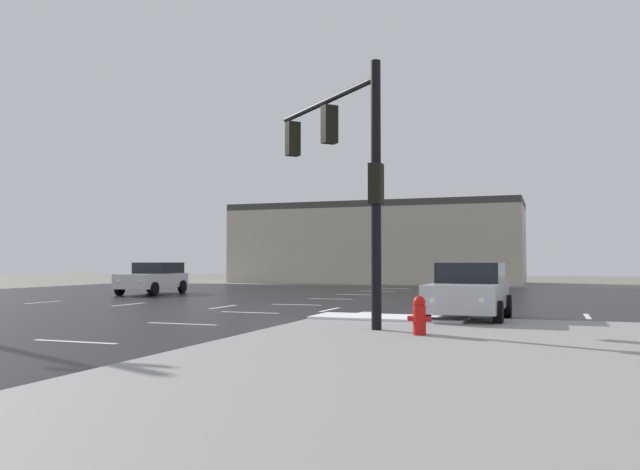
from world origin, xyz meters
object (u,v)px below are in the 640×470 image
(traffic_signal_mast, at_px, (346,158))
(sedan_silver, at_px, (469,290))
(sedan_white, at_px, (154,277))
(fire_hydrant, at_px, (419,315))

(traffic_signal_mast, height_order, sedan_silver, traffic_signal_mast)
(sedan_white, distance_m, sedan_silver, 19.34)
(traffic_signal_mast, xyz_separation_m, sedan_white, (-14.20, 13.20, -3.25))
(traffic_signal_mast, bearing_deg, fire_hydrant, -175.13)
(traffic_signal_mast, distance_m, fire_hydrant, 4.41)
(fire_hydrant, xyz_separation_m, sedan_silver, (0.42, 4.99, 0.32))
(fire_hydrant, height_order, sedan_white, sedan_white)
(fire_hydrant, bearing_deg, sedan_silver, 85.17)
(sedan_white, height_order, sedan_silver, same)
(fire_hydrant, height_order, sedan_silver, sedan_silver)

